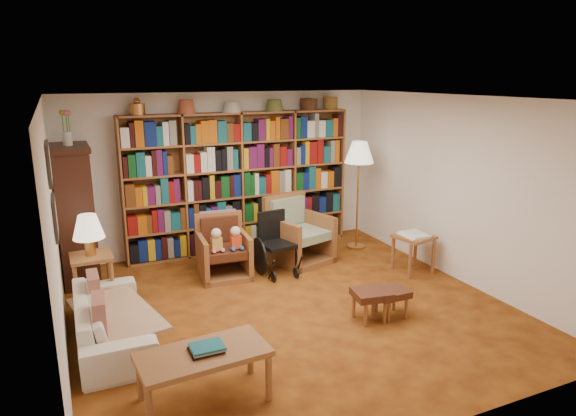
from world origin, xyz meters
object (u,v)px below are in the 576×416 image
side_table_lamp (92,267)px  footstool_a (372,296)px  floor_lamp (359,157)px  sofa (112,319)px  footstool_b (390,295)px  side_table_papers (414,242)px  armchair_leather (222,250)px  armchair_sage (297,236)px  wheelchair (275,245)px  coffee_table (203,358)px

side_table_lamp → footstool_a: (2.88, -1.72, -0.21)m
floor_lamp → sofa: bearing=-158.3°
footstool_a → footstool_b: size_ratio=1.18×
floor_lamp → side_table_papers: 1.65m
armchair_leather → footstool_a: 2.36m
sofa → side_table_papers: (4.15, 0.33, 0.19)m
side_table_lamp → armchair_sage: bearing=8.9°
wheelchair → side_table_lamp: bearing=-177.3°
side_table_papers → coffee_table: (-3.54, -1.72, -0.05)m
armchair_sage → footstool_a: 2.18m
wheelchair → footstool_a: (0.43, -1.83, -0.11)m
sofa → footstool_a: (2.78, -0.70, 0.03)m
wheelchair → coffee_table: wheelchair is taller
coffee_table → side_table_papers: bearing=25.9°
sofa → coffee_table: size_ratio=1.56×
wheelchair → side_table_papers: (1.80, -0.81, 0.05)m
wheelchair → coffee_table: (-1.73, -2.53, 0.01)m
sofa → side_table_lamp: size_ratio=2.75×
footstool_a → footstool_b: bearing=-6.3°
side_table_papers → coffee_table: size_ratio=0.50×
wheelchair → footstool_a: 1.89m
sofa → wheelchair: (2.35, 1.14, 0.14)m
armchair_sage → floor_lamp: 1.60m
armchair_leather → floor_lamp: 2.63m
sofa → coffee_table: sofa is taller
side_table_lamp → sofa: bearing=-84.4°
footstool_b → coffee_table: size_ratio=0.35×
side_table_lamp → side_table_papers: side_table_lamp is taller
armchair_sage → footstool_a: armchair_sage is taller
wheelchair → footstool_b: wheelchair is taller
armchair_sage → wheelchair: armchair_sage is taller
armchair_leather → side_table_papers: 2.73m
floor_lamp → footstool_b: bearing=-112.8°
side_table_papers → sofa: bearing=-175.4°
floor_lamp → side_table_papers: floor_lamp is taller
side_table_lamp → footstool_a: 3.36m
sofa → floor_lamp: size_ratio=1.02×
armchair_leather → footstool_a: armchair_leather is taller
side_table_lamp → armchair_leather: armchair_leather is taller
side_table_lamp → armchair_sage: 2.99m
sofa → armchair_leather: armchair_leather is taller
sofa → footstool_a: size_ratio=3.78×
armchair_leather → floor_lamp: bearing=5.4°
sofa → footstool_b: 3.10m
side_table_lamp → floor_lamp: bearing=7.8°
sofa → armchair_leather: size_ratio=2.06×
side_table_lamp → floor_lamp: 4.25m
floor_lamp → side_table_papers: bearing=-82.4°
sofa → side_table_papers: bearing=-84.7°
armchair_leather → side_table_lamp: bearing=-168.9°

